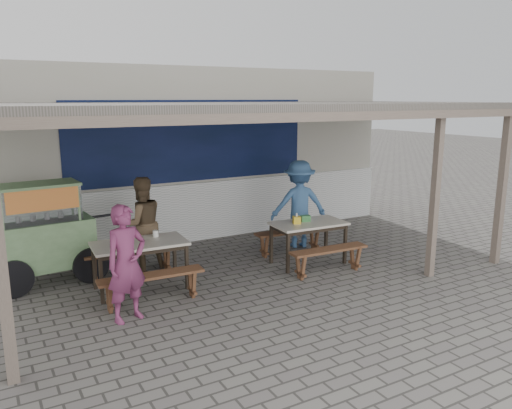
{
  "coord_description": "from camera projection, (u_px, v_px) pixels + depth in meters",
  "views": [
    {
      "loc": [
        -4.01,
        -6.31,
        2.88
      ],
      "look_at": [
        0.07,
        0.9,
        1.11
      ],
      "focal_mm": 35.0,
      "sensor_mm": 36.0,
      "label": 1
    }
  ],
  "objects": [
    {
      "name": "ground",
      "position": [
        280.0,
        284.0,
        7.91
      ],
      "size": [
        60.0,
        60.0,
        0.0
      ],
      "primitive_type": "plane",
      "color": "#605D57",
      "rests_on": "ground"
    },
    {
      "name": "back_wall",
      "position": [
        191.0,
        154.0,
        10.59
      ],
      "size": [
        9.0,
        1.28,
        3.5
      ],
      "color": "#B6AFA3",
      "rests_on": "ground"
    },
    {
      "name": "warung_roof",
      "position": [
        253.0,
        109.0,
        8.11
      ],
      "size": [
        9.0,
        4.21,
        2.81
      ],
      "color": "#5C554E",
      "rests_on": "ground"
    },
    {
      "name": "table_left",
      "position": [
        140.0,
        247.0,
        7.55
      ],
      "size": [
        1.43,
        0.82,
        0.75
      ],
      "rotation": [
        0.0,
        0.0,
        -0.05
      ],
      "color": "beige",
      "rests_on": "ground"
    },
    {
      "name": "bench_left_street",
      "position": [
        152.0,
        282.0,
        7.05
      ],
      "size": [
        1.5,
        0.36,
        0.45
      ],
      "rotation": [
        0.0,
        0.0,
        -0.05
      ],
      "color": "brown",
      "rests_on": "ground"
    },
    {
      "name": "bench_left_wall",
      "position": [
        131.0,
        256.0,
        8.19
      ],
      "size": [
        1.5,
        0.36,
        0.45
      ],
      "rotation": [
        0.0,
        0.0,
        -0.05
      ],
      "color": "brown",
      "rests_on": "ground"
    },
    {
      "name": "table_right",
      "position": [
        309.0,
        227.0,
        8.76
      ],
      "size": [
        1.32,
        0.79,
        0.75
      ],
      "rotation": [
        0.0,
        0.0,
        -0.06
      ],
      "color": "beige",
      "rests_on": "ground"
    },
    {
      "name": "bench_right_street",
      "position": [
        329.0,
        255.0,
        8.27
      ],
      "size": [
        1.4,
        0.36,
        0.45
      ],
      "rotation": [
        0.0,
        0.0,
        -0.06
      ],
      "color": "brown",
      "rests_on": "ground"
    },
    {
      "name": "bench_right_wall",
      "position": [
        290.0,
        236.0,
        9.39
      ],
      "size": [
        1.4,
        0.36,
        0.45
      ],
      "rotation": [
        0.0,
        0.0,
        -0.06
      ],
      "color": "brown",
      "rests_on": "ground"
    },
    {
      "name": "vendor_cart",
      "position": [
        44.0,
        230.0,
        7.76
      ],
      "size": [
        1.99,
        0.9,
        1.61
      ],
      "rotation": [
        0.0,
        0.0,
        0.08
      ],
      "color": "#7BA76F",
      "rests_on": "ground"
    },
    {
      "name": "patron_street_side",
      "position": [
        127.0,
        263.0,
        6.48
      ],
      "size": [
        0.65,
        0.52,
        1.56
      ],
      "primitive_type": "imported",
      "rotation": [
        0.0,
        0.0,
        0.29
      ],
      "color": "#772F56",
      "rests_on": "ground"
    },
    {
      "name": "patron_wall_side",
      "position": [
        142.0,
        224.0,
        8.45
      ],
      "size": [
        0.81,
        0.65,
        1.6
      ],
      "primitive_type": "imported",
      "rotation": [
        0.0,
        0.0,
        3.19
      ],
      "color": "brown",
      "rests_on": "ground"
    },
    {
      "name": "patron_right_table",
      "position": [
        299.0,
        204.0,
        9.75
      ],
      "size": [
        1.25,
        0.96,
        1.71
      ],
      "primitive_type": "imported",
      "rotation": [
        0.0,
        0.0,
        2.81
      ],
      "color": "#3D6598",
      "rests_on": "ground"
    },
    {
      "name": "tissue_box",
      "position": [
        297.0,
        220.0,
        8.65
      ],
      "size": [
        0.16,
        0.16,
        0.13
      ],
      "primitive_type": "cube",
      "rotation": [
        0.0,
        0.0,
        -0.36
      ],
      "color": "gold",
      "rests_on": "table_right"
    },
    {
      "name": "donation_box",
      "position": [
        305.0,
        218.0,
        8.8
      ],
      "size": [
        0.19,
        0.15,
        0.11
      ],
      "primitive_type": "cube",
      "rotation": [
        0.0,
        0.0,
        -0.24
      ],
      "color": "#34763B",
      "rests_on": "table_right"
    },
    {
      "name": "condiment_jar",
      "position": [
        156.0,
        234.0,
        7.83
      ],
      "size": [
        0.09,
        0.09,
        0.1
      ],
      "primitive_type": "cylinder",
      "color": "white",
      "rests_on": "table_left"
    },
    {
      "name": "condiment_bowl",
      "position": [
        125.0,
        243.0,
        7.41
      ],
      "size": [
        0.24,
        0.24,
        0.05
      ],
      "primitive_type": "imported",
      "rotation": [
        0.0,
        0.0,
        0.36
      ],
      "color": "white",
      "rests_on": "table_left"
    }
  ]
}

